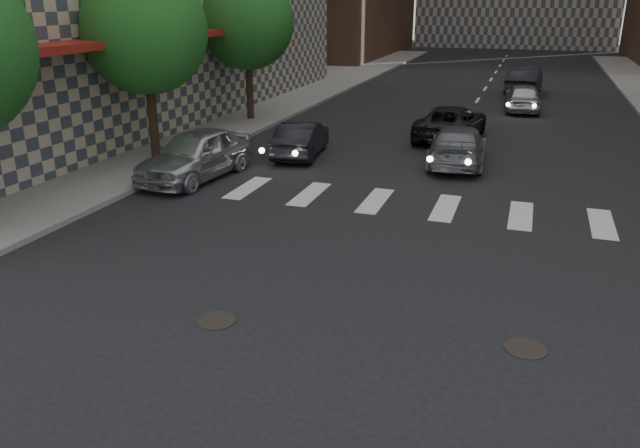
# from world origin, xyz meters

# --- Properties ---
(ground) EXTENTS (160.00, 160.00, 0.00)m
(ground) POSITION_xyz_m (0.00, 0.00, 0.00)
(ground) COLOR black
(ground) RESTS_ON ground
(sidewalk_left) EXTENTS (13.00, 80.00, 0.15)m
(sidewalk_left) POSITION_xyz_m (-14.50, 20.00, 0.07)
(sidewalk_left) COLOR gray
(sidewalk_left) RESTS_ON ground
(tree_b) EXTENTS (4.20, 4.20, 6.60)m
(tree_b) POSITION_xyz_m (-9.45, 11.14, 4.65)
(tree_b) COLOR #382619
(tree_b) RESTS_ON sidewalk_left
(tree_c) EXTENTS (4.20, 4.20, 6.60)m
(tree_c) POSITION_xyz_m (-9.45, 19.14, 4.65)
(tree_c) COLOR #382619
(tree_c) RESTS_ON sidewalk_left
(manhole_b) EXTENTS (0.70, 0.70, 0.02)m
(manhole_b) POSITION_xyz_m (-2.00, 1.20, 0.01)
(manhole_b) COLOR black
(manhole_b) RESTS_ON ground
(manhole_c) EXTENTS (0.70, 0.70, 0.02)m
(manhole_c) POSITION_xyz_m (3.30, 2.00, 0.01)
(manhole_c) COLOR black
(manhole_c) RESTS_ON ground
(silver_sedan) EXTENTS (2.34, 4.83, 1.59)m
(silver_sedan) POSITION_xyz_m (-7.00, 9.47, 0.79)
(silver_sedan) COLOR #B3B5BB
(silver_sedan) RESTS_ON ground
(traffic_car_a) EXTENTS (1.84, 4.02, 1.28)m
(traffic_car_a) POSITION_xyz_m (-4.87, 13.36, 0.64)
(traffic_car_a) COLOR black
(traffic_car_a) RESTS_ON ground
(traffic_car_b) EXTENTS (2.18, 4.74, 1.34)m
(traffic_car_b) POSITION_xyz_m (0.67, 14.00, 0.67)
(traffic_car_b) COLOR slate
(traffic_car_b) RESTS_ON ground
(traffic_car_c) EXTENTS (2.62, 5.09, 1.37)m
(traffic_car_c) POSITION_xyz_m (-0.09, 18.00, 0.69)
(traffic_car_c) COLOR black
(traffic_car_c) RESTS_ON ground
(traffic_car_d) EXTENTS (2.00, 4.26, 1.41)m
(traffic_car_d) POSITION_xyz_m (2.46, 25.98, 0.70)
(traffic_car_d) COLOR #A6A8AD
(traffic_car_d) RESTS_ON ground
(traffic_car_e) EXTENTS (2.09, 5.10, 1.64)m
(traffic_car_e) POSITION_xyz_m (2.37, 32.00, 0.82)
(traffic_car_e) COLOR black
(traffic_car_e) RESTS_ON ground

